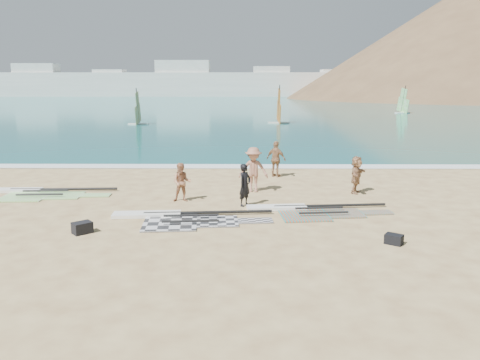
{
  "coord_description": "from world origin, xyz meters",
  "views": [
    {
      "loc": [
        0.79,
        -12.77,
        4.48
      ],
      "look_at": [
        0.64,
        4.0,
        1.0
      ],
      "focal_mm": 35.0,
      "sensor_mm": 36.0,
      "label": 1
    }
  ],
  "objects_px": {
    "rig_orange": "(307,211)",
    "gear_bag_far": "(394,239)",
    "beachgoer_left": "(182,182)",
    "beachgoer_mid": "(253,170)",
    "beachgoer_right": "(356,175)",
    "person_wetsuit": "(245,185)",
    "beachgoer_back": "(276,159)",
    "rig_green": "(35,193)",
    "gear_bag_near": "(82,228)",
    "rig_grey": "(178,218)"
  },
  "relations": [
    {
      "from": "beachgoer_left",
      "to": "beachgoer_mid",
      "type": "xyz_separation_m",
      "value": [
        2.78,
        1.64,
        0.19
      ]
    },
    {
      "from": "rig_orange",
      "to": "beachgoer_left",
      "type": "height_order",
      "value": "beachgoer_left"
    },
    {
      "from": "beachgoer_left",
      "to": "beachgoer_right",
      "type": "distance_m",
      "value": 7.18
    },
    {
      "from": "rig_green",
      "to": "beachgoer_left",
      "type": "height_order",
      "value": "beachgoer_left"
    },
    {
      "from": "person_wetsuit",
      "to": "beachgoer_left",
      "type": "height_order",
      "value": "person_wetsuit"
    },
    {
      "from": "gear_bag_far",
      "to": "beachgoer_mid",
      "type": "height_order",
      "value": "beachgoer_mid"
    },
    {
      "from": "rig_grey",
      "to": "person_wetsuit",
      "type": "xyz_separation_m",
      "value": [
        2.25,
        1.83,
        0.74
      ]
    },
    {
      "from": "rig_green",
      "to": "beachgoer_mid",
      "type": "relative_size",
      "value": 2.92
    },
    {
      "from": "beachgoer_back",
      "to": "gear_bag_far",
      "type": "bearing_deg",
      "value": 139.2
    },
    {
      "from": "rig_green",
      "to": "gear_bag_near",
      "type": "height_order",
      "value": "gear_bag_near"
    },
    {
      "from": "beachgoer_mid",
      "to": "rig_grey",
      "type": "bearing_deg",
      "value": -116.88
    },
    {
      "from": "beachgoer_left",
      "to": "beachgoer_back",
      "type": "bearing_deg",
      "value": 48.58
    },
    {
      "from": "rig_orange",
      "to": "gear_bag_near",
      "type": "height_order",
      "value": "gear_bag_near"
    },
    {
      "from": "rig_orange",
      "to": "beachgoer_right",
      "type": "height_order",
      "value": "beachgoer_right"
    },
    {
      "from": "person_wetsuit",
      "to": "beachgoer_back",
      "type": "bearing_deg",
      "value": 21.58
    },
    {
      "from": "gear_bag_far",
      "to": "person_wetsuit",
      "type": "height_order",
      "value": "person_wetsuit"
    },
    {
      "from": "person_wetsuit",
      "to": "beachgoer_right",
      "type": "relative_size",
      "value": 1.02
    },
    {
      "from": "gear_bag_far",
      "to": "rig_grey",
      "type": "bearing_deg",
      "value": 159.85
    },
    {
      "from": "gear_bag_near",
      "to": "beachgoer_mid",
      "type": "distance_m",
      "value": 7.76
    },
    {
      "from": "beachgoer_mid",
      "to": "beachgoer_left",
      "type": "bearing_deg",
      "value": -143.98
    },
    {
      "from": "rig_orange",
      "to": "gear_bag_far",
      "type": "distance_m",
      "value": 3.92
    },
    {
      "from": "rig_grey",
      "to": "beachgoer_back",
      "type": "distance_m",
      "value": 8.29
    },
    {
      "from": "gear_bag_far",
      "to": "beachgoer_back",
      "type": "relative_size",
      "value": 0.27
    },
    {
      "from": "gear_bag_near",
      "to": "beachgoer_mid",
      "type": "relative_size",
      "value": 0.29
    },
    {
      "from": "gear_bag_far",
      "to": "beachgoer_left",
      "type": "relative_size",
      "value": 0.32
    },
    {
      "from": "rig_green",
      "to": "beachgoer_back",
      "type": "relative_size",
      "value": 3.14
    },
    {
      "from": "rig_green",
      "to": "beachgoer_left",
      "type": "xyz_separation_m",
      "value": [
        6.21,
        -1.12,
        0.7
      ]
    },
    {
      "from": "beachgoer_left",
      "to": "rig_grey",
      "type": "bearing_deg",
      "value": -88.36
    },
    {
      "from": "rig_grey",
      "to": "person_wetsuit",
      "type": "bearing_deg",
      "value": 34.6
    },
    {
      "from": "beachgoer_back",
      "to": "beachgoer_right",
      "type": "xyz_separation_m",
      "value": [
        3.09,
        -3.4,
        -0.1
      ]
    },
    {
      "from": "person_wetsuit",
      "to": "beachgoer_mid",
      "type": "height_order",
      "value": "beachgoer_mid"
    },
    {
      "from": "gear_bag_near",
      "to": "beachgoer_back",
      "type": "distance_m",
      "value": 10.96
    },
    {
      "from": "rig_grey",
      "to": "beachgoer_left",
      "type": "xyz_separation_m",
      "value": [
        -0.17,
        2.48,
        0.7
      ]
    },
    {
      "from": "rig_orange",
      "to": "beachgoer_back",
      "type": "height_order",
      "value": "beachgoer_back"
    },
    {
      "from": "rig_green",
      "to": "person_wetsuit",
      "type": "height_order",
      "value": "person_wetsuit"
    },
    {
      "from": "rig_orange",
      "to": "beachgoer_right",
      "type": "relative_size",
      "value": 3.31
    },
    {
      "from": "rig_grey",
      "to": "gear_bag_far",
      "type": "height_order",
      "value": "gear_bag_far"
    },
    {
      "from": "gear_bag_near",
      "to": "person_wetsuit",
      "type": "distance_m",
      "value": 5.99
    },
    {
      "from": "rig_orange",
      "to": "person_wetsuit",
      "type": "bearing_deg",
      "value": 153.4
    },
    {
      "from": "beachgoer_left",
      "to": "rig_orange",
      "type": "bearing_deg",
      "value": -20.38
    },
    {
      "from": "gear_bag_near",
      "to": "beachgoer_right",
      "type": "bearing_deg",
      "value": 29.55
    },
    {
      "from": "rig_grey",
      "to": "person_wetsuit",
      "type": "relative_size",
      "value": 3.48
    },
    {
      "from": "rig_orange",
      "to": "gear_bag_near",
      "type": "distance_m",
      "value": 7.56
    },
    {
      "from": "rig_green",
      "to": "beachgoer_right",
      "type": "xyz_separation_m",
      "value": [
        13.24,
        0.34,
        0.73
      ]
    },
    {
      "from": "rig_green",
      "to": "gear_bag_near",
      "type": "bearing_deg",
      "value": -56.99
    },
    {
      "from": "rig_green",
      "to": "gear_bag_near",
      "type": "distance_m",
      "value": 6.28
    },
    {
      "from": "beachgoer_left",
      "to": "beachgoer_back",
      "type": "xyz_separation_m",
      "value": [
        3.94,
        4.86,
        0.13
      ]
    },
    {
      "from": "rig_orange",
      "to": "person_wetsuit",
      "type": "xyz_separation_m",
      "value": [
        -2.19,
        0.85,
        0.74
      ]
    },
    {
      "from": "person_wetsuit",
      "to": "beachgoer_back",
      "type": "xyz_separation_m",
      "value": [
        1.52,
        5.51,
        0.09
      ]
    },
    {
      "from": "rig_orange",
      "to": "beachgoer_left",
      "type": "relative_size",
      "value": 3.43
    }
  ]
}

